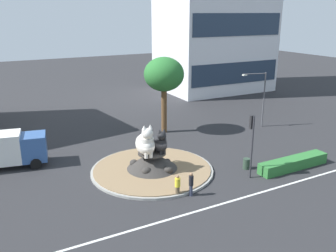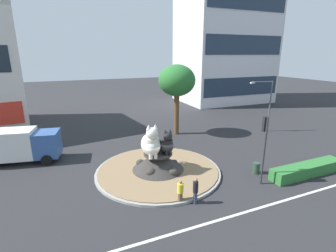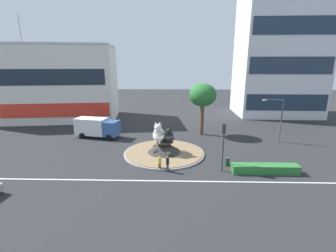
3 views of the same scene
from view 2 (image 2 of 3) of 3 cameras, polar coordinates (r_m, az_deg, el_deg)
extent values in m
plane|color=#28282B|center=(20.58, -2.26, -10.38)|extent=(160.00, 160.00, 0.00)
cube|color=silver|center=(15.14, 8.10, -21.37)|extent=(112.00, 0.20, 0.01)
cylinder|color=gray|center=(20.54, -2.27, -10.15)|extent=(9.98, 9.98, 0.18)
cylinder|color=#846B4C|center=(20.48, -2.27, -9.83)|extent=(9.58, 9.58, 0.08)
cone|color=#33302D|center=(20.18, -2.29, -7.98)|extent=(4.13, 4.13, 1.37)
cylinder|color=#33302D|center=(19.93, -2.31, -6.34)|extent=(2.27, 2.27, 0.12)
ellipsoid|color=#33302D|center=(21.02, 1.38, -8.30)|extent=(0.58, 0.54, 0.46)
ellipsoid|color=#33302D|center=(21.87, -2.71, -7.13)|extent=(0.74, 0.79, 0.59)
ellipsoid|color=#33302D|center=(20.93, -6.34, -8.35)|extent=(0.71, 0.68, 0.57)
ellipsoid|color=#33302D|center=(19.21, -3.89, -10.50)|extent=(0.81, 0.64, 0.65)
ellipsoid|color=#33302D|center=(19.35, 1.35, -10.28)|extent=(0.80, 0.78, 0.64)
ellipsoid|color=silver|center=(19.35, -4.01, -4.25)|extent=(1.70, 2.42, 1.65)
cylinder|color=silver|center=(18.87, -3.72, -4.19)|extent=(1.19, 1.19, 1.03)
sphere|color=silver|center=(18.42, -3.66, -1.73)|extent=(0.91, 0.91, 0.91)
torus|color=silver|center=(20.51, -3.53, -5.02)|extent=(1.22, 1.22, 0.21)
cone|color=silver|center=(18.32, -2.92, -0.10)|extent=(0.41, 0.41, 0.37)
cone|color=silver|center=(18.22, -4.45, -0.22)|extent=(0.41, 0.41, 0.37)
cylinder|color=silver|center=(18.87, -2.86, -6.80)|extent=(0.29, 0.29, 0.41)
cylinder|color=silver|center=(18.79, -3.98, -6.92)|extent=(0.29, 0.29, 0.41)
ellipsoid|color=black|center=(19.80, -0.53, -4.28)|extent=(1.24, 1.85, 1.30)
cylinder|color=black|center=(19.43, -0.19, -4.22)|extent=(0.89, 0.89, 0.81)
sphere|color=black|center=(19.08, -0.06, -2.35)|extent=(0.71, 0.71, 0.71)
torus|color=black|center=(20.72, -0.42, -4.86)|extent=(0.91, 0.91, 0.16)
cone|color=black|center=(19.02, 0.49, -1.11)|extent=(0.31, 0.31, 0.29)
cone|color=black|center=(18.89, -0.63, -1.23)|extent=(0.31, 0.31, 0.29)
cylinder|color=black|center=(19.45, 0.51, -6.19)|extent=(0.23, 0.23, 0.32)
cylinder|color=black|center=(19.36, -0.32, -6.31)|extent=(0.23, 0.23, 0.32)
cylinder|color=#2D2D33|center=(19.01, 21.08, -5.53)|extent=(0.14, 0.14, 5.03)
cube|color=black|center=(18.57, 21.28, 0.43)|extent=(0.34, 0.27, 1.05)
sphere|color=#360606|center=(18.55, 21.22, 1.43)|extent=(0.18, 0.18, 0.18)
sphere|color=orange|center=(18.63, 21.13, 0.50)|extent=(0.18, 0.18, 0.18)
sphere|color=black|center=(18.71, 21.03, -0.43)|extent=(0.18, 0.18, 0.18)
cube|color=silver|center=(52.71, 13.32, 25.12)|extent=(16.90, 12.52, 35.57)
cube|color=#233347|center=(47.37, 16.53, 8.65)|extent=(15.69, 0.37, 3.23)
cube|color=#233347|center=(47.06, 17.24, 17.25)|extent=(15.69, 0.37, 3.23)
cube|color=#2D7033|center=(22.69, 29.15, -8.68)|extent=(6.73, 1.20, 0.90)
cylinder|color=brown|center=(29.26, 1.95, 2.55)|extent=(0.59, 0.59, 4.64)
ellipsoid|color=#286B2D|center=(28.59, 2.03, 10.35)|extent=(4.18, 4.18, 3.55)
cylinder|color=#4C4C51|center=(32.47, 22.19, 4.10)|extent=(0.16, 0.16, 6.16)
cylinder|color=#4C4C51|center=(31.48, 20.78, 9.41)|extent=(2.37, 0.81, 0.10)
cube|color=silver|center=(30.96, 18.71, 9.32)|extent=(0.50, 0.24, 0.16)
cylinder|color=#33384C|center=(16.55, 6.23, -15.97)|extent=(0.25, 0.25, 0.82)
cylinder|color=black|center=(16.16, 6.32, -13.65)|extent=(0.33, 0.33, 0.72)
sphere|color=#936B4C|center=(15.93, 6.37, -12.16)|extent=(0.24, 0.24, 0.24)
cylinder|color=brown|center=(16.55, 2.80, -16.05)|extent=(0.30, 0.30, 0.74)
cylinder|color=yellow|center=(16.20, 2.84, -13.98)|extent=(0.39, 0.39, 0.64)
sphere|color=#936B4C|center=(15.99, 2.86, -12.66)|extent=(0.21, 0.21, 0.21)
cube|color=#335693|center=(24.59, -25.78, -3.63)|extent=(2.39, 2.65, 2.20)
cube|color=silver|center=(25.56, -33.00, -3.58)|extent=(4.97, 3.16, 2.50)
cylinder|color=black|center=(25.98, -24.78, -5.06)|extent=(0.94, 0.47, 0.90)
cylinder|color=black|center=(23.89, -25.93, -7.02)|extent=(0.94, 0.47, 0.90)
cylinder|color=black|center=(27.33, -33.71, -5.34)|extent=(0.94, 0.47, 0.90)
cylinder|color=#2D4233|center=(21.32, 19.45, -9.03)|extent=(0.56, 0.56, 0.90)
camera|label=1|loc=(9.86, -168.30, 3.97)|focal=39.02mm
camera|label=3|loc=(12.73, 120.07, -1.07)|focal=24.87mm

